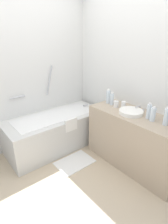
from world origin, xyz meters
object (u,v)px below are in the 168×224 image
at_px(sink_faucet, 139,108).
at_px(water_bottle_0, 108,97).
at_px(water_bottle_4, 149,111).
at_px(bathtub, 56,130).
at_px(water_bottle_1, 153,114).
at_px(bath_mat, 75,162).
at_px(water_bottle_3, 166,117).
at_px(drinking_glass_3, 123,105).
at_px(water_bottle_2, 112,99).
at_px(drinking_glass_0, 116,104).
at_px(sink_basin, 131,112).

distance_m(sink_faucet, water_bottle_0, 0.53).
distance_m(sink_faucet, water_bottle_4, 0.29).
relative_size(bathtub, sink_faucet, 11.18).
height_order(water_bottle_0, water_bottle_1, water_bottle_0).
distance_m(sink_faucet, bath_mat, 1.29).
xyz_separation_m(water_bottle_3, water_bottle_4, (0.01, 0.24, -0.01)).
bearing_deg(bathtub, water_bottle_0, -41.00).
distance_m(sink_faucet, drinking_glass_3, 0.24).
distance_m(water_bottle_2, drinking_glass_0, 0.12).
height_order(sink_faucet, water_bottle_1, water_bottle_1).
bearing_deg(sink_basin, water_bottle_3, -85.42).
height_order(water_bottle_3, drinking_glass_3, water_bottle_3).
distance_m(sink_basin, water_bottle_4, 0.26).
bearing_deg(bath_mat, drinking_glass_0, -14.58).
xyz_separation_m(water_bottle_0, drinking_glass_3, (0.03, -0.29, -0.06)).
distance_m(water_bottle_1, water_bottle_2, 0.73).
bearing_deg(water_bottle_4, water_bottle_3, -91.67).
bearing_deg(sink_basin, water_bottle_2, 82.20).
relative_size(water_bottle_0, water_bottle_3, 0.98).
relative_size(water_bottle_1, water_bottle_2, 0.94).
bearing_deg(sink_faucet, water_bottle_4, -121.74).
distance_m(sink_basin, sink_faucet, 0.20).
xyz_separation_m(sink_faucet, drinking_glass_3, (-0.10, 0.22, 0.01)).
bearing_deg(water_bottle_3, water_bottle_0, 88.12).
bearing_deg(drinking_glass_0, water_bottle_4, -88.80).
height_order(sink_basin, drinking_glass_0, drinking_glass_0).
relative_size(sink_basin, water_bottle_2, 1.60).
bearing_deg(water_bottle_2, sink_faucet, -71.76).
bearing_deg(water_bottle_1, water_bottle_2, 87.28).
relative_size(water_bottle_2, bath_mat, 0.37).
xyz_separation_m(sink_basin, drinking_glass_0, (0.03, 0.31, 0.02)).
xyz_separation_m(water_bottle_2, drinking_glass_0, (-0.02, -0.11, -0.05)).
relative_size(water_bottle_0, water_bottle_2, 1.10).
relative_size(water_bottle_0, drinking_glass_3, 2.31).
bearing_deg(water_bottle_2, water_bottle_1, -92.72).
bearing_deg(sink_faucet, drinking_glass_0, 117.61).
xyz_separation_m(bathtub, water_bottle_0, (0.67, -0.58, 0.62)).
relative_size(water_bottle_1, water_bottle_3, 0.84).
bearing_deg(water_bottle_2, bathtub, 134.18).
xyz_separation_m(water_bottle_2, water_bottle_3, (-0.02, -0.90, 0.01)).
height_order(water_bottle_4, drinking_glass_0, water_bottle_4).
xyz_separation_m(bathtub, drinking_glass_0, (0.63, -0.78, 0.56)).
bearing_deg(water_bottle_0, drinking_glass_0, -100.36).
height_order(bathtub, water_bottle_1, bathtub).
bearing_deg(sink_basin, sink_faucet, 0.00).
xyz_separation_m(water_bottle_2, water_bottle_4, (-0.01, -0.66, 0.00)).
bearing_deg(drinking_glass_3, water_bottle_4, -96.56).
relative_size(bathtub, drinking_glass_3, 17.09).
bearing_deg(water_bottle_3, bath_mat, 125.28).
bearing_deg(sink_basin, water_bottle_1, -85.93).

